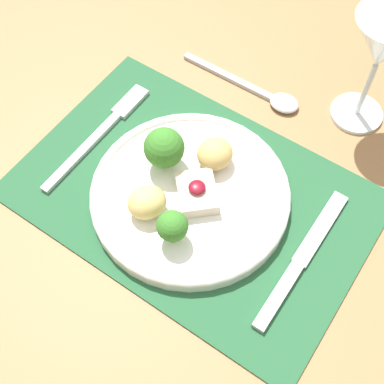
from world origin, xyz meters
TOP-DOWN VIEW (x-y plane):
  - ground_plane at (0.00, 0.00)m, footprint 8.00×8.00m
  - dining_table at (0.00, 0.00)m, footprint 1.19×1.20m
  - placemat at (0.00, 0.00)m, footprint 0.46×0.31m
  - dinner_plate at (-0.00, -0.01)m, footprint 0.26×0.26m
  - fork at (-0.17, 0.02)m, footprint 0.02×0.22m
  - knife at (0.16, -0.01)m, footprint 0.02×0.22m
  - spoon at (-0.01, 0.21)m, footprint 0.20×0.04m
  - wine_glass_near at (0.12, 0.25)m, footprint 0.09×0.09m

SIDE VIEW (x-z plane):
  - ground_plane at x=0.00m, z-range 0.00..0.00m
  - dining_table at x=0.00m, z-range 0.28..1.01m
  - placemat at x=0.00m, z-range 0.73..0.73m
  - spoon at x=-0.01m, z-range 0.73..0.74m
  - knife at x=0.16m, z-range 0.73..0.74m
  - fork at x=-0.17m, z-range 0.73..0.74m
  - dinner_plate at x=0.00m, z-range 0.71..0.79m
  - wine_glass_near at x=0.12m, z-range 0.77..0.95m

